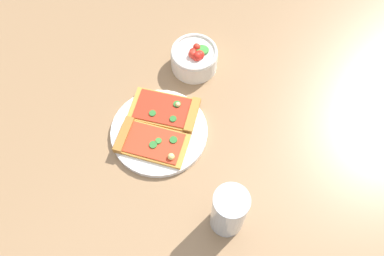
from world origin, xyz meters
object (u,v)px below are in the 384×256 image
at_px(pizza_slice_near, 169,110).
at_px(salad_bowl, 194,58).
at_px(pizza_slice_far, 148,142).
at_px(plate, 159,130).
at_px(soda_glass, 229,212).

bearing_deg(pizza_slice_near, salad_bowl, 18.70).
bearing_deg(pizza_slice_far, pizza_slice_near, 13.49).
bearing_deg(pizza_slice_near, pizza_slice_far, -166.51).
distance_m(pizza_slice_near, pizza_slice_far, 0.09).
height_order(pizza_slice_far, salad_bowl, salad_bowl).
xyz_separation_m(plate, pizza_slice_near, (0.05, 0.01, 0.01)).
bearing_deg(salad_bowl, plate, -162.16).
bearing_deg(plate, soda_glass, -103.31).
xyz_separation_m(plate, soda_glass, (-0.06, -0.25, 0.06)).
distance_m(plate, pizza_slice_near, 0.05).
height_order(plate, pizza_slice_near, pizza_slice_near).
bearing_deg(pizza_slice_near, plate, -164.83).
bearing_deg(soda_glass, pizza_slice_near, 67.88).
xyz_separation_m(pizza_slice_far, salad_bowl, (0.24, 0.07, 0.01)).
xyz_separation_m(salad_bowl, soda_glass, (-0.25, -0.31, 0.03)).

